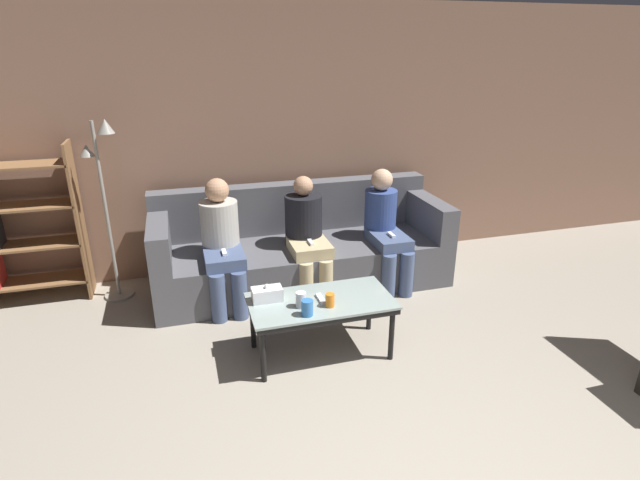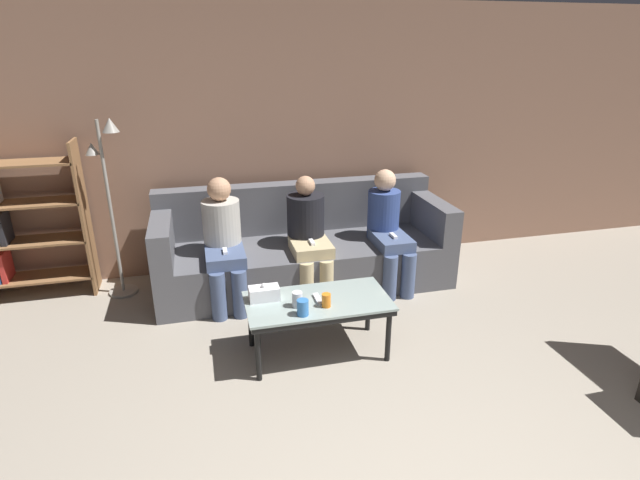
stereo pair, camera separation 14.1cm
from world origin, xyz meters
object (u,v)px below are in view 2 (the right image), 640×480
Objects in this scene: bookshelf at (17,224)px; seated_person_mid_left at (308,232)px; cup_near_right at (326,300)px; couch at (303,250)px; seated_person_left_end at (223,238)px; seated_person_mid_right at (388,226)px; coffee_table at (318,305)px; game_remote at (318,299)px; cup_far_center at (303,308)px; tissue_box at (264,293)px; cup_near_left at (297,299)px; standing_lamp at (110,191)px.

bookshelf reaches higher than seated_person_mid_left.
seated_person_mid_left is at bearing 83.46° from cup_near_right.
seated_person_mid_left reaches higher than couch.
cup_near_right is at bearing -60.90° from seated_person_left_end.
seated_person_mid_right is (3.30, -0.55, -0.12)m from bookshelf.
game_remote reaches higher than coffee_table.
seated_person_mid_right is at bearing -9.45° from bookshelf.
cup_far_center is at bearing -104.58° from seated_person_mid_left.
seated_person_left_end reaches higher than cup_near_right.
cup_far_center is 1.30m from seated_person_left_end.
cup_near_right reaches higher than game_remote.
bookshelf is at bearing 143.66° from tissue_box.
cup_near_left is 2.07m from standing_lamp.
bookshelf reaches higher than cup_near_left.
cup_near_left is 1.15m from seated_person_mid_left.
tissue_box is 0.20× the size of seated_person_left_end.
cup_far_center is at bearing -38.33° from bookshelf.
game_remote is 0.14× the size of seated_person_mid_right.
tissue_box is 1.47× the size of game_remote.
seated_person_left_end is at bearing 103.53° from tissue_box.
coffee_table is 1.21m from seated_person_left_end.
coffee_table is at bearing -132.65° from seated_person_mid_right.
seated_person_left_end is 1.54m from seated_person_mid_right.
couch is 2.53× the size of seated_person_mid_left.
coffee_table is 2.85m from bookshelf.
standing_lamp is 1.79m from seated_person_mid_left.
cup_far_center is at bearing -132.13° from seated_person_mid_right.
seated_person_left_end is at bearing -179.45° from seated_person_mid_left.
tissue_box is at bearing 164.98° from coffee_table.
standing_lamp is at bearing 137.08° from game_remote.
cup_far_center reaches higher than coffee_table.
cup_far_center is at bearing -129.12° from coffee_table.
bookshelf is (-2.21, 1.75, 0.20)m from cup_far_center.
seated_person_mid_right reaches higher than cup_far_center.
coffee_table is at bearing 50.88° from cup_far_center.
couch is 0.85m from seated_person_mid_right.
couch is 12.56× the size of tissue_box.
seated_person_left_end reaches higher than seated_person_mid_right.
cup_near_left is 1.15× the size of cup_near_right.
game_remote is (0.16, 0.06, -0.05)m from cup_near_left.
seated_person_mid_left reaches higher than coffee_table.
cup_near_left is at bearing -106.76° from seated_person_mid_left.
tissue_box is 0.96m from seated_person_left_end.
coffee_table is 7.02× the size of game_remote.
seated_person_mid_right reaches higher than cup_near_right.
standing_lamp is at bearing 137.08° from coffee_table.
coffee_table is 10.66× the size of cup_near_right.
cup_near_right is at bearing -72.35° from game_remote.
standing_lamp is (0.84, -0.14, 0.28)m from bookshelf.
cup_near_left reaches higher than coffee_table.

